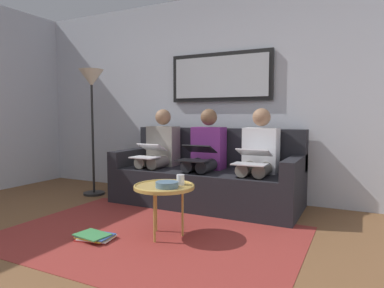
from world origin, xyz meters
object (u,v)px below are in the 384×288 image
object	(u,v)px
coffee_table	(164,187)
laptop_silver	(252,157)
laptop_white	(149,152)
framed_mirror	(220,77)
person_right	(159,151)
couch	(208,178)
standing_lamp	(92,92)
magazine_stack	(95,236)
laptop_black	(197,154)
cup	(180,180)
person_middle	(205,154)
person_left	(258,157)
bowl	(167,185)

from	to	relation	value
coffee_table	laptop_silver	size ratio (longest dim) A/B	1.48
laptop_white	coffee_table	bearing A→B (deg)	130.11
framed_mirror	coffee_table	size ratio (longest dim) A/B	2.58
person_right	laptop_white	distance (m)	0.23
couch	standing_lamp	xyz separation A→B (m)	(1.55, 0.27, 1.06)
laptop_silver	laptop_white	bearing A→B (deg)	-0.18
laptop_white	magazine_stack	bearing A→B (deg)	102.75
coffee_table	laptop_silver	world-z (taller)	laptop_silver
laptop_silver	laptop_black	size ratio (longest dim) A/B	0.91
cup	laptop_white	distance (m)	1.21
couch	laptop_black	xyz separation A→B (m)	(0.00, 0.30, 0.32)
person_middle	framed_mirror	bearing A→B (deg)	-90.00
laptop_silver	magazine_stack	world-z (taller)	laptop_silver
laptop_white	magazine_stack	distance (m)	1.42
coffee_table	laptop_silver	xyz separation A→B (m)	(-0.51, -0.91, 0.19)
laptop_white	framed_mirror	bearing A→B (deg)	-132.84
laptop_black	standing_lamp	size ratio (longest dim) A/B	0.24
magazine_stack	person_middle	bearing A→B (deg)	-103.50
laptop_white	standing_lamp	xyz separation A→B (m)	(0.91, -0.03, 0.74)
person_left	laptop_silver	world-z (taller)	person_left
standing_lamp	person_left	bearing A→B (deg)	-174.81
person_left	laptop_white	size ratio (longest dim) A/B	3.08
person_left	laptop_white	distance (m)	1.30
person_right	magazine_stack	world-z (taller)	person_right
laptop_silver	coffee_table	bearing A→B (deg)	60.86
person_middle	laptop_white	distance (m)	0.68
cup	bowl	distance (m)	0.16
laptop_silver	couch	bearing A→B (deg)	-25.54
laptop_silver	person_middle	xyz separation A→B (m)	(0.64, -0.24, -0.02)
bowl	person_middle	bearing A→B (deg)	-80.88
standing_lamp	laptop_silver	bearing A→B (deg)	179.00
bowl	person_right	bearing A→B (deg)	-55.33
laptop_silver	person_right	world-z (taller)	person_right
framed_mirror	cup	bearing A→B (deg)	99.03
couch	laptop_silver	world-z (taller)	couch
cup	person_right	distance (m)	1.38
laptop_white	cup	bearing A→B (deg)	137.02
coffee_table	person_left	bearing A→B (deg)	-113.87
person_middle	laptop_white	bearing A→B (deg)	20.01
couch	coffee_table	xyz separation A→B (m)	(-0.13, 1.22, 0.12)
framed_mirror	person_right	bearing A→B (deg)	35.53
bowl	laptop_silver	distance (m)	1.08
laptop_silver	person_middle	distance (m)	0.68
laptop_silver	person_right	bearing A→B (deg)	-10.49
laptop_silver	laptop_white	distance (m)	1.28
bowl	standing_lamp	bearing A→B (deg)	-29.99
laptop_black	magazine_stack	world-z (taller)	laptop_black
bowl	person_right	world-z (taller)	person_right
person_middle	laptop_black	size ratio (longest dim) A/B	2.90
laptop_black	person_right	size ratio (longest dim) A/B	0.34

